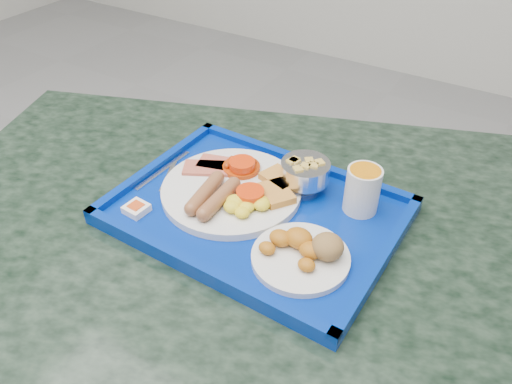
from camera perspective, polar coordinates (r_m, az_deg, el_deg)
table at (r=1.04m, az=-2.01°, el=-11.00°), size 1.40×1.16×0.75m
tray at (r=0.90m, az=0.00°, el=-2.32°), size 0.50×0.37×0.03m
main_plate at (r=0.92m, az=-2.48°, el=0.33°), size 0.26×0.26×0.04m
bread_plate at (r=0.80m, az=5.57°, el=-6.81°), size 0.16×0.16×0.05m
fruit_bowl at (r=0.93m, az=5.62°, el=2.32°), size 0.09×0.09×0.06m
juice_cup at (r=0.89m, az=12.08°, el=0.37°), size 0.06×0.06×0.09m
spoon at (r=1.01m, az=-7.17°, el=3.17°), size 0.08×0.15×0.01m
knife at (r=1.01m, az=-10.60°, el=2.48°), size 0.02×0.15×0.00m
jam_packet at (r=0.92m, az=-13.51°, el=-1.86°), size 0.04×0.04×0.02m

